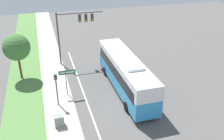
{
  "coord_description": "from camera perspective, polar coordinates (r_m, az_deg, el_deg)",
  "views": [
    {
      "loc": [
        -7.0,
        -18.0,
        13.5
      ],
      "look_at": [
        -0.39,
        4.28,
        1.91
      ],
      "focal_mm": 40.0,
      "sensor_mm": 36.0,
      "label": 1
    }
  ],
  "objects": [
    {
      "name": "utility_cabinet",
      "position": [
        21.37,
        -11.97,
        -11.29
      ],
      "size": [
        0.76,
        0.58,
        0.97
      ],
      "color": "gray",
      "rests_on": "sidewalk"
    },
    {
      "name": "street_sign",
      "position": [
        24.63,
        -10.29,
        -1.63
      ],
      "size": [
        1.65,
        0.08,
        2.84
      ],
      "color": "#4C4C51",
      "rests_on": "ground_plane"
    },
    {
      "name": "lane_divider_near",
      "position": [
        22.75,
        -4.77,
        -9.99
      ],
      "size": [
        0.14,
        30.0,
        0.01
      ],
      "color": "silver",
      "rests_on": "ground_plane"
    },
    {
      "name": "ground_plane",
      "position": [
        23.56,
        3.91,
        -8.52
      ],
      "size": [
        80.0,
        80.0,
        0.0
      ],
      "primitive_type": "plane",
      "color": "#565451"
    },
    {
      "name": "roadside_tree",
      "position": [
        28.67,
        -21.0,
        4.85
      ],
      "size": [
        2.91,
        2.91,
        5.14
      ],
      "color": "brown",
      "rests_on": "grass_verge"
    },
    {
      "name": "pedestrian_signal",
      "position": [
        23.09,
        -12.61,
        -3.44
      ],
      "size": [
        0.28,
        0.34,
        3.29
      ],
      "color": "#4C4C51",
      "rests_on": "ground_plane"
    },
    {
      "name": "grass_verge",
      "position": [
        22.6,
        -19.62,
        -11.85
      ],
      "size": [
        3.6,
        80.0,
        0.1
      ],
      "color": "#568442",
      "rests_on": "ground_plane"
    },
    {
      "name": "bus",
      "position": [
        25.36,
        3.1,
        -0.4
      ],
      "size": [
        2.59,
        12.03,
        3.72
      ],
      "color": "#3393D1",
      "rests_on": "ground_plane"
    },
    {
      "name": "sidewalk",
      "position": [
        22.48,
        -11.38,
        -10.83
      ],
      "size": [
        2.8,
        80.0,
        0.12
      ],
      "color": "#ADA89E",
      "rests_on": "ground_plane"
    },
    {
      "name": "signal_gantry",
      "position": [
        30.75,
        -8.81,
        9.83
      ],
      "size": [
        5.64,
        0.41,
        6.63
      ],
      "color": "#4C4C51",
      "rests_on": "ground_plane"
    }
  ]
}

